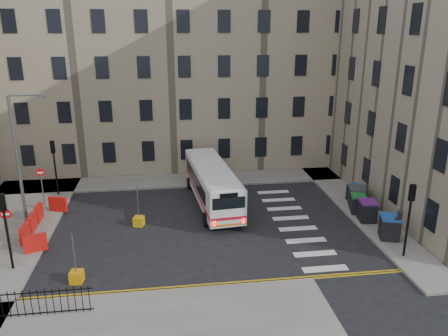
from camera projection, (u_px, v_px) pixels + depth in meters
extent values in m
plane|color=black|center=(232.00, 224.00, 27.81)|extent=(120.00, 120.00, 0.00)
cube|color=slate|center=(142.00, 182.00, 35.12)|extent=(36.00, 3.20, 0.15)
cube|color=slate|center=(342.00, 194.00, 32.71)|extent=(2.40, 26.00, 0.15)
cube|color=slate|center=(5.00, 229.00, 26.92)|extent=(6.00, 22.00, 0.15)
cube|color=gray|center=(129.00, 74.00, 39.06)|extent=(38.00, 10.50, 16.00)
cylinder|color=black|center=(407.00, 229.00, 23.19)|extent=(0.12, 0.12, 3.20)
cube|color=black|center=(412.00, 193.00, 22.56)|extent=(0.28, 0.22, 0.90)
cylinder|color=black|center=(56.00, 174.00, 31.85)|extent=(0.12, 0.12, 3.20)
cube|color=black|center=(53.00, 147.00, 31.22)|extent=(0.28, 0.22, 0.90)
cylinder|color=black|center=(8.00, 240.00, 21.95)|extent=(0.12, 0.12, 3.20)
cube|color=black|center=(2.00, 202.00, 21.32)|extent=(0.28, 0.22, 0.90)
cylinder|color=#595B5E|center=(18.00, 161.00, 26.74)|extent=(0.20, 0.20, 8.00)
cube|color=#595B5E|center=(8.00, 94.00, 25.49)|extent=(0.50, 0.22, 0.14)
cylinder|color=#595B5E|center=(43.00, 189.00, 30.02)|extent=(0.08, 0.08, 2.40)
cube|color=red|center=(40.00, 168.00, 29.56)|extent=(0.60, 0.04, 0.60)
cylinder|color=#595B5E|center=(9.00, 235.00, 23.42)|extent=(0.08, 0.08, 2.40)
cube|color=red|center=(5.00, 209.00, 22.96)|extent=(0.60, 0.04, 0.60)
cube|color=red|center=(25.00, 234.00, 25.09)|extent=(0.25, 1.25, 1.00)
cube|color=red|center=(32.00, 223.00, 26.50)|extent=(0.25, 1.25, 1.00)
cube|color=red|center=(39.00, 213.00, 27.92)|extent=(0.25, 1.25, 1.00)
cube|color=red|center=(58.00, 204.00, 29.26)|extent=(1.26, 0.66, 1.00)
cube|color=red|center=(35.00, 243.00, 23.98)|extent=(1.26, 0.66, 1.00)
cube|color=black|center=(0.00, 316.00, 18.55)|extent=(7.80, 0.04, 0.04)
cube|color=silver|center=(212.00, 183.00, 30.58)|extent=(3.16, 10.13, 2.26)
cube|color=black|center=(195.00, 179.00, 30.69)|extent=(0.79, 7.94, 0.91)
cube|color=black|center=(226.00, 177.00, 31.18)|extent=(0.79, 7.94, 0.91)
cube|color=black|center=(200.00, 160.00, 35.13)|extent=(1.99, 0.24, 1.00)
cube|color=black|center=(229.00, 203.00, 25.81)|extent=(1.99, 0.24, 0.72)
cube|color=#B70F25|center=(196.00, 191.00, 30.50)|extent=(0.93, 9.74, 0.16)
cube|color=#B70F25|center=(228.00, 189.00, 30.99)|extent=(0.93, 9.74, 0.16)
cube|color=#FF0C0C|center=(214.00, 224.00, 25.98)|extent=(0.20, 0.07, 0.36)
cube|color=#FF0C0C|center=(243.00, 221.00, 26.37)|extent=(0.20, 0.07, 0.36)
cylinder|color=black|center=(189.00, 183.00, 33.79)|extent=(0.34, 0.92, 0.91)
cylinder|color=black|center=(218.00, 181.00, 34.27)|extent=(0.34, 0.92, 0.91)
cylinder|color=black|center=(206.00, 219.00, 27.41)|extent=(0.34, 0.92, 0.91)
cylinder|color=black|center=(241.00, 216.00, 27.89)|extent=(0.34, 0.92, 0.91)
cube|color=black|center=(389.00, 228.00, 25.50)|extent=(1.35, 1.45, 1.25)
cube|color=#1B4A99|center=(391.00, 217.00, 25.29)|extent=(1.41, 1.52, 0.13)
cube|color=black|center=(367.00, 212.00, 27.83)|extent=(1.15, 1.29, 1.21)
cube|color=#551C69|center=(368.00, 202.00, 27.63)|extent=(1.21, 1.35, 0.13)
cube|color=black|center=(358.00, 205.00, 29.07)|extent=(1.18, 1.28, 1.10)
cube|color=#176825|center=(359.00, 196.00, 28.88)|extent=(1.24, 1.34, 0.11)
cube|color=black|center=(356.00, 197.00, 30.17)|extent=(1.29, 1.40, 1.21)
cube|color=#333335|center=(357.00, 188.00, 29.96)|extent=(1.36, 1.47, 0.13)
cube|color=black|center=(355.00, 194.00, 31.08)|extent=(1.14, 1.22, 1.04)
cube|color=navy|center=(356.00, 186.00, 30.90)|extent=(1.20, 1.28, 0.11)
imported|color=black|center=(397.00, 225.00, 25.01)|extent=(0.82, 0.65, 1.95)
cube|color=#D59E0B|center=(139.00, 221.00, 27.52)|extent=(0.75, 0.75, 0.60)
cube|color=orange|center=(77.00, 277.00, 21.39)|extent=(0.67, 0.67, 0.60)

